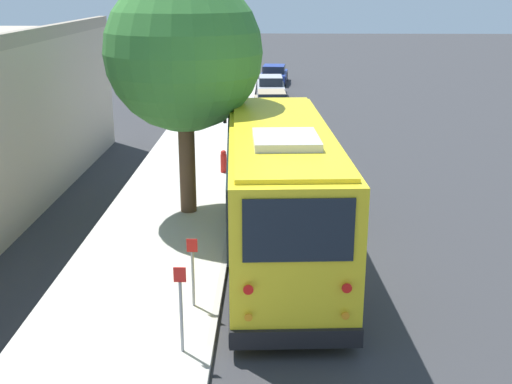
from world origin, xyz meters
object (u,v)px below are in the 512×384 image
(parked_sedan_tan, at_px, (271,105))
(sign_post_near, at_px, (181,309))
(parked_sedan_blue, at_px, (274,75))
(street_tree, at_px, (184,41))
(sign_post_far, at_px, (193,272))
(parked_sedan_navy, at_px, (268,130))
(shuttle_bus, at_px, (280,187))
(parked_sedan_silver, at_px, (271,87))
(fire_hydrant, at_px, (224,161))

(parked_sedan_tan, bearing_deg, sign_post_near, 173.24)
(parked_sedan_tan, relative_size, sign_post_near, 2.54)
(parked_sedan_blue, relative_size, street_tree, 0.59)
(parked_sedan_blue, height_order, sign_post_far, sign_post_far)
(parked_sedan_navy, bearing_deg, shuttle_bus, 178.12)
(parked_sedan_silver, height_order, street_tree, street_tree)
(sign_post_far, bearing_deg, parked_sedan_tan, -4.24)
(parked_sedan_navy, distance_m, parked_sedan_tan, 6.33)
(shuttle_bus, relative_size, fire_hydrant, 11.47)
(fire_hydrant, bearing_deg, parked_sedan_navy, -17.52)
(parked_sedan_silver, xyz_separation_m, fire_hydrant, (-17.41, 1.62, -0.03))
(shuttle_bus, distance_m, fire_hydrant, 7.59)
(parked_sedan_navy, relative_size, parked_sedan_silver, 0.99)
(parked_sedan_navy, relative_size, sign_post_far, 3.05)
(parked_sedan_tan, xyz_separation_m, fire_hydrant, (-11.21, 1.68, -0.05))
(parked_sedan_navy, distance_m, fire_hydrant, 5.12)
(parked_sedan_blue, relative_size, sign_post_near, 2.63)
(parked_sedan_navy, xyz_separation_m, sign_post_near, (-16.62, 1.44, 0.38))
(shuttle_bus, height_order, sign_post_far, shuttle_bus)
(parked_sedan_silver, height_order, fire_hydrant, parked_sedan_silver)
(parked_sedan_blue, bearing_deg, street_tree, 178.39)
(parked_sedan_blue, bearing_deg, parked_sedan_tan, -176.97)
(parked_sedan_silver, xyz_separation_m, sign_post_far, (-27.40, 1.51, 0.33))
(parked_sedan_silver, relative_size, sign_post_near, 2.75)
(parked_sedan_tan, bearing_deg, sign_post_far, 172.92)
(parked_sedan_silver, bearing_deg, shuttle_bus, 179.27)
(sign_post_far, bearing_deg, fire_hydrant, 0.60)
(street_tree, distance_m, sign_post_far, 7.31)
(parked_sedan_blue, distance_m, fire_hydrant, 23.16)
(street_tree, height_order, sign_post_far, street_tree)
(sign_post_far, bearing_deg, parked_sedan_silver, -3.16)
(parked_sedan_blue, distance_m, sign_post_near, 34.87)
(parked_sedan_navy, xyz_separation_m, parked_sedan_blue, (18.20, -0.30, -0.04))
(street_tree, xyz_separation_m, fire_hydrant, (4.00, -0.73, -4.47))
(parked_sedan_blue, xyz_separation_m, street_tree, (-27.08, 2.58, 4.44))
(shuttle_bus, bearing_deg, street_tree, 35.66)
(shuttle_bus, relative_size, parked_sedan_navy, 2.06)
(shuttle_bus, bearing_deg, sign_post_near, 154.97)
(sign_post_near, relative_size, fire_hydrant, 2.04)
(parked_sedan_blue, distance_m, sign_post_far, 33.12)
(street_tree, distance_m, fire_hydrant, 6.04)
(shuttle_bus, xyz_separation_m, parked_sedan_tan, (18.45, 0.22, -1.27))
(fire_hydrant, bearing_deg, parked_sedan_tan, -8.51)
(sign_post_near, bearing_deg, sign_post_far, -0.00)
(parked_sedan_navy, height_order, sign_post_far, sign_post_far)
(parked_sedan_tan, height_order, sign_post_far, sign_post_far)
(sign_post_far, bearing_deg, street_tree, 7.97)
(shuttle_bus, bearing_deg, fire_hydrant, 11.28)
(parked_sedan_tan, bearing_deg, parked_sedan_navy, 175.94)
(parked_sedan_tan, relative_size, parked_sedan_silver, 0.92)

